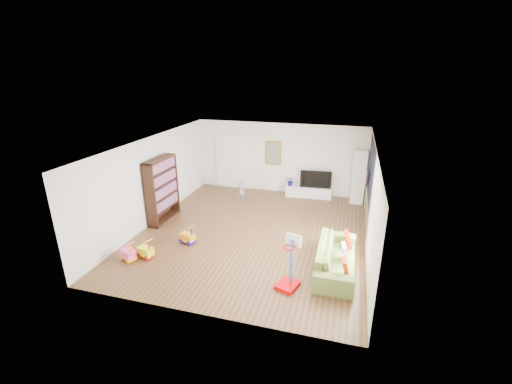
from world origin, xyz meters
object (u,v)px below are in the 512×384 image
(media_console, at_px, (308,192))
(basketball_hoop, at_px, (288,263))
(sofa, at_px, (336,257))
(bookshelf, at_px, (162,190))

(media_console, relative_size, basketball_hoop, 1.37)
(sofa, distance_m, basketball_hoop, 1.45)
(sofa, relative_size, basketball_hoop, 1.84)
(bookshelf, distance_m, basketball_hoop, 5.19)
(media_console, height_order, bookshelf, bookshelf)
(media_console, distance_m, basketball_hoop, 5.84)
(sofa, bearing_deg, media_console, 15.11)
(basketball_hoop, bearing_deg, sofa, 64.08)
(media_console, height_order, sofa, sofa)
(media_console, bearing_deg, bookshelf, -145.10)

